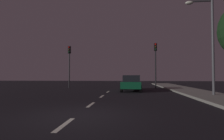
{
  "coord_description": "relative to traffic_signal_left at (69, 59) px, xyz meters",
  "views": [
    {
      "loc": [
        1.92,
        -6.56,
        1.45
      ],
      "look_at": [
        -0.06,
        14.8,
        2.15
      ],
      "focal_mm": 29.35,
      "sensor_mm": 36.0,
      "label": 1
    }
  ],
  "objects": [
    {
      "name": "ground_plane",
      "position": [
        5.34,
        -8.17,
        -3.57
      ],
      "size": [
        80.0,
        80.0,
        0.0
      ],
      "primitive_type": "plane",
      "color": "black"
    },
    {
      "name": "sidewalk_curb_right",
      "position": [
        12.84,
        -8.17,
        -3.5
      ],
      "size": [
        3.0,
        40.0,
        0.15
      ],
      "primitive_type": "cube",
      "color": "gray",
      "rests_on": "ground_plane"
    },
    {
      "name": "lane_stripe_nearest",
      "position": [
        5.34,
        -16.37,
        -3.57
      ],
      "size": [
        0.16,
        1.6,
        0.01
      ],
      "primitive_type": "cube",
      "color": "silver",
      "rests_on": "ground_plane"
    },
    {
      "name": "lane_stripe_second",
      "position": [
        5.34,
        -12.57,
        -3.57
      ],
      "size": [
        0.16,
        1.6,
        0.01
      ],
      "primitive_type": "cube",
      "color": "silver",
      "rests_on": "ground_plane"
    },
    {
      "name": "lane_stripe_third",
      "position": [
        5.34,
        -8.77,
        -3.57
      ],
      "size": [
        0.16,
        1.6,
        0.01
      ],
      "primitive_type": "cube",
      "color": "silver",
      "rests_on": "ground_plane"
    },
    {
      "name": "lane_stripe_fourth",
      "position": [
        5.34,
        -4.97,
        -3.57
      ],
      "size": [
        0.16,
        1.6,
        0.01
      ],
      "primitive_type": "cube",
      "color": "silver",
      "rests_on": "ground_plane"
    },
    {
      "name": "traffic_signal_left",
      "position": [
        0.0,
        0.0,
        0.0
      ],
      "size": [
        0.32,
        0.38,
        5.11
      ],
      "color": "#2D2D30",
      "rests_on": "ground_plane"
    },
    {
      "name": "traffic_signal_right",
      "position": [
        10.38,
        0.0,
        0.12
      ],
      "size": [
        0.32,
        0.38,
        5.3
      ],
      "color": "black",
      "rests_on": "ground_plane"
    },
    {
      "name": "car_stopped_ahead",
      "position": [
        7.54,
        -3.78,
        -2.8
      ],
      "size": [
        2.13,
        4.63,
        1.53
      ],
      "color": "#0F4C2D",
      "rests_on": "ground_plane"
    },
    {
      "name": "street_lamp_right",
      "position": [
        12.84,
        -8.37,
        0.6
      ],
      "size": [
        1.94,
        0.36,
        6.88
      ],
      "color": "#4C4C51",
      "rests_on": "ground_plane"
    }
  ]
}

